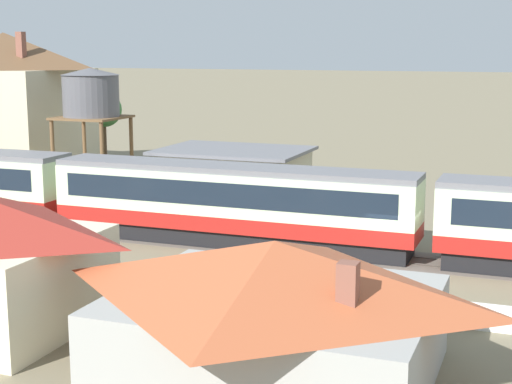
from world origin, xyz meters
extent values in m
plane|color=#7A7056|center=(0.00, 0.00, 0.00)|extent=(600.00, 600.00, 0.00)
cylinder|color=black|center=(5.16, 0.36, 0.45)|extent=(0.90, 0.18, 0.90)
cylinder|color=black|center=(5.16, 1.79, 0.45)|extent=(0.90, 0.18, 0.90)
cube|color=#AD1E19|center=(-8.73, 1.07, 1.30)|extent=(19.50, 2.97, 0.80)
cube|color=beige|center=(-8.73, 1.07, 2.78)|extent=(19.50, 2.97, 2.17)
cube|color=#192330|center=(-8.73, 1.07, 2.89)|extent=(17.94, 3.01, 1.21)
cube|color=slate|center=(-8.73, 1.07, 4.02)|extent=(19.50, 2.79, 0.30)
cube|color=black|center=(-8.73, 1.07, 0.46)|extent=(18.72, 2.55, 0.88)
cylinder|color=black|center=(-2.30, 0.36, 0.45)|extent=(0.90, 0.18, 0.90)
cylinder|color=black|center=(-2.30, 1.79, 0.45)|extent=(0.90, 0.18, 0.90)
cylinder|color=black|center=(-15.17, 0.36, 0.45)|extent=(0.90, 0.18, 0.90)
cylinder|color=black|center=(-15.17, 1.79, 0.45)|extent=(0.90, 0.18, 0.90)
cylinder|color=black|center=(-22.63, 0.36, 0.45)|extent=(0.90, 0.18, 0.90)
cylinder|color=black|center=(-22.63, 1.79, 0.45)|extent=(0.90, 0.18, 0.90)
cube|color=#665B51|center=(-10.85, 1.07, 0.01)|extent=(119.14, 3.60, 0.01)
cube|color=#4C4238|center=(-10.85, 0.36, 0.02)|extent=(119.14, 0.12, 0.04)
cube|color=#4C4238|center=(-10.85, 1.79, 0.02)|extent=(119.14, 0.12, 0.04)
cube|color=beige|center=(-12.29, 10.02, 1.79)|extent=(8.59, 6.38, 3.58)
cube|color=slate|center=(-12.29, 10.02, 3.68)|extent=(9.28, 6.90, 0.20)
cube|color=slate|center=(-12.29, 6.03, 3.18)|extent=(8.25, 1.60, 0.16)
cylinder|color=brown|center=(-12.29, 5.43, 1.55)|extent=(0.14, 0.14, 3.10)
cube|color=beige|center=(-34.26, 15.87, 4.24)|extent=(11.09, 9.66, 8.48)
pyramid|color=brown|center=(-34.26, 15.87, 9.89)|extent=(11.97, 10.44, 2.83)
cube|color=brown|center=(-31.15, 13.94, 10.03)|extent=(0.56, 0.56, 2.55)
cylinder|color=brown|center=(-22.20, 14.40, 2.57)|extent=(0.28, 0.28, 5.14)
cylinder|color=brown|center=(-26.24, 14.40, 2.57)|extent=(0.28, 0.28, 5.14)
cylinder|color=brown|center=(-22.20, 10.37, 2.57)|extent=(0.28, 0.28, 5.14)
cylinder|color=brown|center=(-26.24, 10.37, 2.57)|extent=(0.28, 0.28, 5.14)
cube|color=brown|center=(-24.22, 12.38, 5.22)|extent=(4.53, 4.53, 0.16)
cylinder|color=#56565B|center=(-24.22, 12.38, 6.77)|extent=(4.00, 4.00, 2.94)
cone|color=#56565B|center=(-24.22, 12.38, 8.49)|extent=(4.20, 4.20, 0.50)
cube|color=#9E9E99|center=(-1.07, -13.95, 1.35)|extent=(9.65, 7.95, 2.69)
pyramid|color=#B25633|center=(-1.07, -13.95, 3.53)|extent=(10.42, 8.59, 1.68)
cube|color=brown|center=(1.63, -15.54, 3.62)|extent=(0.56, 0.56, 1.51)
cylinder|color=brown|center=(-30.01, 23.47, 1.95)|extent=(0.26, 0.26, 3.90)
sphere|color=#427F3D|center=(-30.01, 23.47, 4.82)|extent=(3.07, 3.07, 3.07)
camera|label=1|loc=(6.60, -35.88, 10.21)|focal=55.00mm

